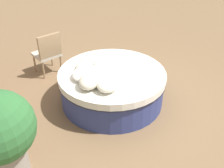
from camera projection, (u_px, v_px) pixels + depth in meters
ground_plane at (112, 101)px, 5.32m from camera, size 16.00×16.00×0.00m
round_bed at (112, 87)px, 5.15m from camera, size 2.01×2.01×0.65m
throw_pillow_0 at (91, 58)px, 5.27m from camera, size 0.48×0.33×0.16m
throw_pillow_1 at (85, 66)px, 5.03m from camera, size 0.51×0.30×0.16m
throw_pillow_2 at (83, 74)px, 4.78m from camera, size 0.50×0.38×0.15m
throw_pillow_3 at (90, 81)px, 4.53m from camera, size 0.49×0.35×0.21m
throw_pillow_4 at (108, 83)px, 4.46m from camera, size 0.49×0.38×0.21m
patio_chair at (48, 51)px, 5.92m from camera, size 0.72×0.71×0.98m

